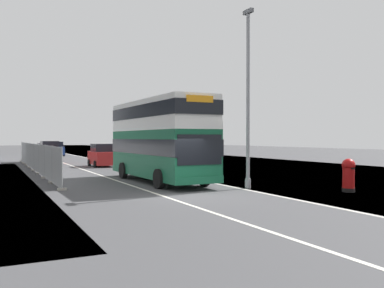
# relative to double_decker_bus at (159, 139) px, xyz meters

# --- Properties ---
(ground) EXTENTS (140.00, 280.00, 0.10)m
(ground) POSITION_rel_double_decker_bus_xyz_m (-0.33, -6.13, -2.53)
(ground) COLOR #424244
(double_decker_bus) EXTENTS (2.96, 10.18, 4.67)m
(double_decker_bus) POSITION_rel_double_decker_bus_xyz_m (0.00, 0.00, 0.00)
(double_decker_bus) COLOR #145638
(double_decker_bus) RESTS_ON ground
(lamppost_foreground) EXTENTS (0.29, 0.70, 8.94)m
(lamppost_foreground) POSITION_rel_double_decker_bus_xyz_m (2.84, -4.92, 1.75)
(lamppost_foreground) COLOR gray
(lamppost_foreground) RESTS_ON ground
(red_pillar_postbox) EXTENTS (0.61, 0.61, 1.57)m
(red_pillar_postbox) POSITION_rel_double_decker_bus_xyz_m (6.33, -8.12, -1.63)
(red_pillar_postbox) COLOR black
(red_pillar_postbox) RESTS_ON ground
(roadworks_barrier) EXTENTS (1.80, 0.58, 1.20)m
(roadworks_barrier) POSITION_rel_double_decker_bus_xyz_m (3.19, 0.46, -1.71)
(roadworks_barrier) COLOR orange
(roadworks_barrier) RESTS_ON ground
(construction_site_fence) EXTENTS (0.44, 27.40, 2.13)m
(construction_site_fence) POSITION_rel_double_decker_bus_xyz_m (-5.69, 11.88, -1.46)
(construction_site_fence) COLOR #A8AAAD
(construction_site_fence) RESTS_ON ground
(car_oncoming_near) EXTENTS (2.01, 3.90, 2.02)m
(car_oncoming_near) POSITION_rel_double_decker_bus_xyz_m (0.25, 14.44, -1.53)
(car_oncoming_near) COLOR maroon
(car_oncoming_near) RESTS_ON ground
(car_receding_mid) EXTENTS (1.90, 3.91, 2.23)m
(car_receding_mid) POSITION_rel_double_decker_bus_xyz_m (-3.41, 21.09, -1.45)
(car_receding_mid) COLOR maroon
(car_receding_mid) RESTS_ON ground
(car_receding_far) EXTENTS (1.95, 3.98, 1.93)m
(car_receding_far) POSITION_rel_double_decker_bus_xyz_m (-2.80, 29.94, -1.57)
(car_receding_far) COLOR maroon
(car_receding_far) RESTS_ON ground
(car_far_side) EXTENTS (1.99, 4.03, 2.01)m
(car_far_side) POSITION_rel_double_decker_bus_xyz_m (-0.29, 39.13, -1.53)
(car_far_side) COLOR navy
(car_far_side) RESTS_ON ground
(pedestrian_at_kerb) EXTENTS (0.34, 0.34, 1.73)m
(pedestrian_at_kerb) POSITION_rel_double_decker_bus_xyz_m (3.12, -1.45, -1.61)
(pedestrian_at_kerb) COLOR #2D3342
(pedestrian_at_kerb) RESTS_ON ground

